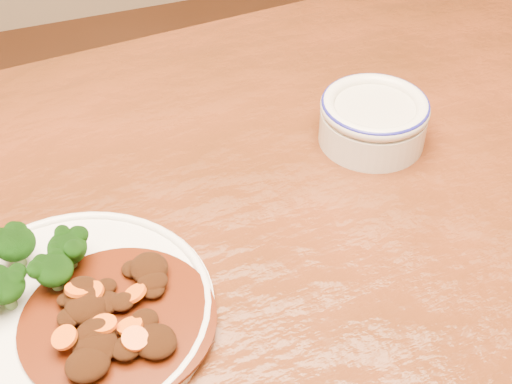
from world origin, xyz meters
name	(u,v)px	position (x,y,z in m)	size (l,w,h in m)	color
dining_table	(221,319)	(0.00, 0.00, 0.67)	(1.58, 1.03, 0.75)	#602611
dinner_plate	(74,312)	(-0.14, -0.01, 0.76)	(0.25, 0.25, 0.02)	silver
broccoli_florets	(12,272)	(-0.18, 0.03, 0.79)	(0.13, 0.10, 0.04)	#5E8344
mince_stew	(113,319)	(-0.11, -0.04, 0.77)	(0.17, 0.17, 0.03)	#431707
dip_bowl	(373,118)	(0.23, 0.13, 0.78)	(0.12, 0.12, 0.06)	beige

